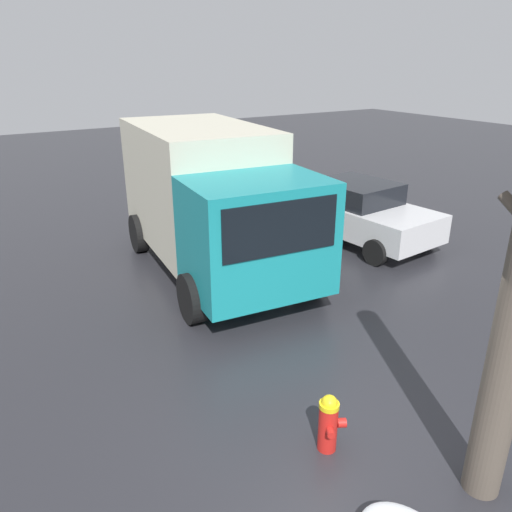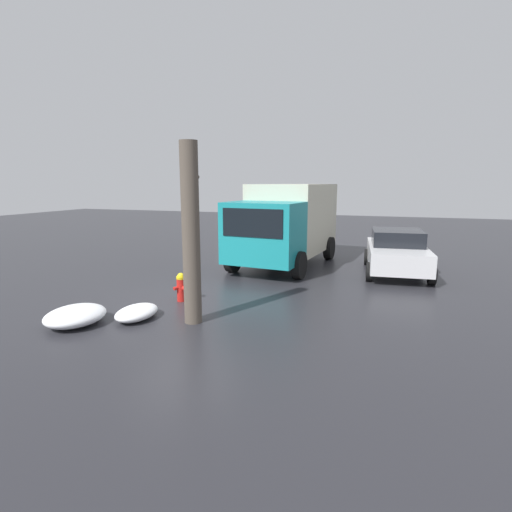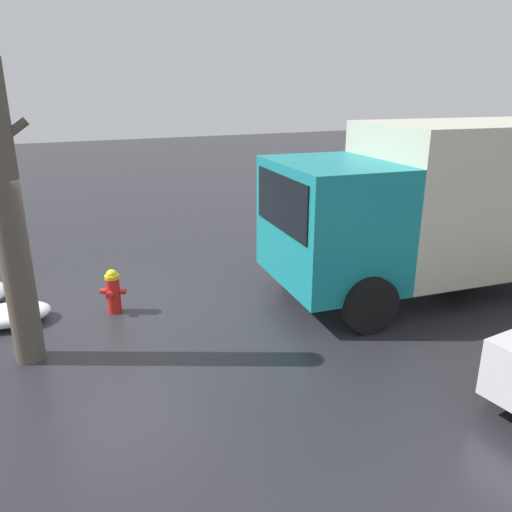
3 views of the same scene
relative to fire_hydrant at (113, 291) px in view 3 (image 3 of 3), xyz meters
The scene contains 5 objects.
ground_plane 0.39m from the fire_hydrant, 60.62° to the left, with size 60.00×60.00×0.00m, color #28282D.
fire_hydrant is the anchor object (origin of this frame).
tree_trunk 2.32m from the fire_hydrant, 141.87° to the right, with size 0.59×0.39×3.93m.
delivery_truck 5.89m from the fire_hydrant, 13.90° to the right, with size 6.02×3.17×3.01m.
snow_pile_by_hydrant 1.61m from the fire_hydrant, behind, with size 1.19×0.81×0.30m.
Camera 3 is at (-1.11, -7.93, 3.57)m, focal length 35.00 mm.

